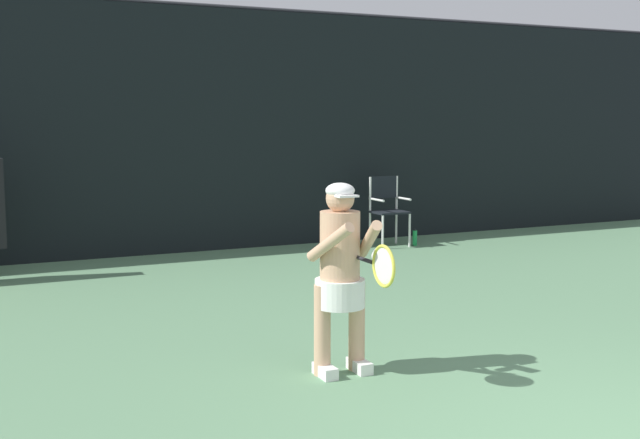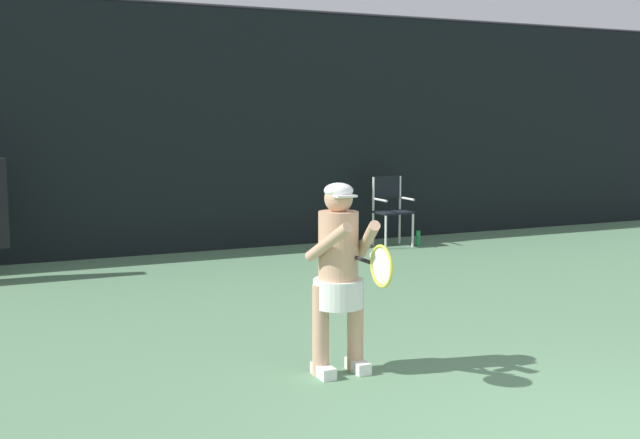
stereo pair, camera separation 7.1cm
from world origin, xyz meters
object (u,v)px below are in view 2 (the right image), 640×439
object	(u,v)px
water_bottle	(418,238)
tennis_racket	(380,266)
tennis_player	(339,270)
umpire_chair	(391,207)

from	to	relation	value
water_bottle	tennis_racket	xyz separation A→B (m)	(-3.80, -5.63, 0.80)
tennis_player	umpire_chair	bearing A→B (deg)	56.73
water_bottle	tennis_racket	bearing A→B (deg)	-124.01
tennis_player	tennis_racket	size ratio (longest dim) A/B	2.48
water_bottle	tennis_player	bearing A→B (deg)	-127.08
tennis_player	tennis_racket	distance (m)	0.51
water_bottle	tennis_racket	distance (m)	6.84
water_bottle	tennis_racket	size ratio (longest dim) A/B	0.44
umpire_chair	water_bottle	world-z (taller)	umpire_chair
tennis_player	tennis_racket	world-z (taller)	tennis_player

